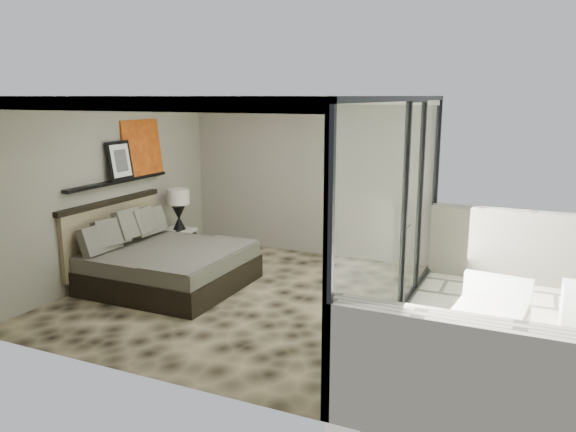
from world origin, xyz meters
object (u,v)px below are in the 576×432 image
at_px(table_lamp, 178,204).
at_px(bed, 164,263).
at_px(nightstand, 178,244).
at_px(lounger, 484,329).

bearing_deg(table_lamp, bed, -64.02).
height_order(nightstand, table_lamp, table_lamp).
relative_size(bed, lounger, 1.26).
relative_size(nightstand, table_lamp, 0.72).
distance_m(bed, lounger, 4.60).
xyz_separation_m(nightstand, lounger, (5.27, -1.48, -0.06)).
bearing_deg(table_lamp, nightstand, -151.47).
relative_size(table_lamp, lounger, 0.42).
distance_m(table_lamp, lounger, 5.50).
distance_m(nightstand, lounger, 5.48).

